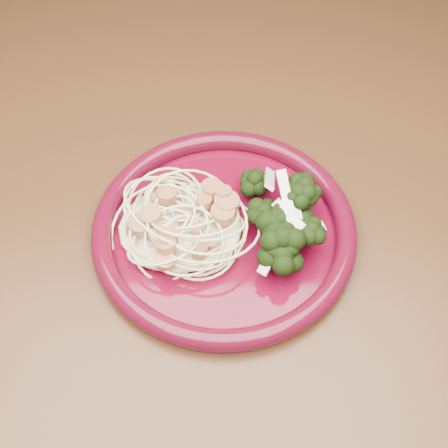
% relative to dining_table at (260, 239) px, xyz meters
% --- Properties ---
extents(dining_table, '(1.20, 0.80, 0.75)m').
position_rel_dining_table_xyz_m(dining_table, '(0.00, 0.00, 0.00)').
color(dining_table, '#472814').
rests_on(dining_table, ground).
extents(dinner_plate, '(0.28, 0.28, 0.02)m').
position_rel_dining_table_xyz_m(dinner_plate, '(-0.04, -0.07, 0.11)').
color(dinner_plate, '#4D0517').
rests_on(dinner_plate, dining_table).
extents(spaghetti_pile, '(0.13, 0.12, 0.03)m').
position_rel_dining_table_xyz_m(spaghetti_pile, '(-0.09, -0.06, 0.12)').
color(spaghetti_pile, beige).
rests_on(spaghetti_pile, dinner_plate).
extents(scallop_cluster, '(0.12, 0.12, 0.04)m').
position_rel_dining_table_xyz_m(scallop_cluster, '(-0.09, -0.06, 0.15)').
color(scallop_cluster, '#B87B4C').
rests_on(scallop_cluster, spaghetti_pile).
extents(broccoli_pile, '(0.09, 0.14, 0.05)m').
position_rel_dining_table_xyz_m(broccoli_pile, '(0.01, -0.07, 0.13)').
color(broccoli_pile, black).
rests_on(broccoli_pile, dinner_plate).
extents(onion_garnish, '(0.06, 0.09, 0.05)m').
position_rel_dining_table_xyz_m(onion_garnish, '(0.01, -0.07, 0.16)').
color(onion_garnish, white).
rests_on(onion_garnish, broccoli_pile).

